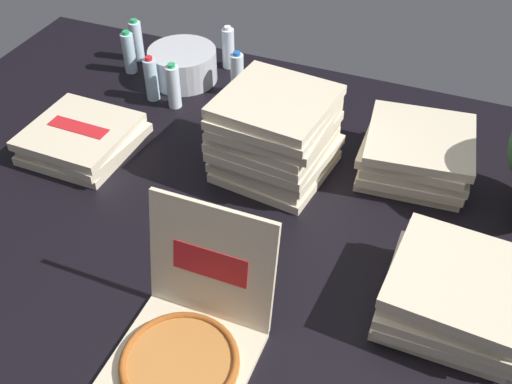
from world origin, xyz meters
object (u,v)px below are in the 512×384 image
water_bottle_0 (151,79)px  water_bottle_5 (173,86)px  water_bottle_4 (137,41)px  pizza_stack_center_near (417,153)px  ice_bucket (183,65)px  water_bottle_1 (129,53)px  open_pizza_box (188,337)px  water_bottle_2 (228,48)px  pizza_stack_left_far (453,294)px  pizza_stack_center_far (275,135)px  water_bottle_3 (237,74)px  pizza_stack_left_mid (82,139)px

water_bottle_0 → water_bottle_5: size_ratio=1.00×
water_bottle_4 → pizza_stack_center_near: bearing=-14.5°
ice_bucket → water_bottle_4: water_bottle_4 is taller
pizza_stack_center_near → ice_bucket: pizza_stack_center_near is taller
water_bottle_1 → open_pizza_box: bearing=-53.6°
ice_bucket → water_bottle_4: size_ratio=1.50×
water_bottle_2 → water_bottle_4: size_ratio=1.00×
pizza_stack_center_near → ice_bucket: 1.17m
pizza_stack_left_far → water_bottle_5: water_bottle_5 is taller
water_bottle_5 → pizza_stack_center_far: bearing=-23.8°
open_pizza_box → pizza_stack_center_near: (0.44, 1.05, 0.02)m
pizza_stack_left_far → water_bottle_2: 1.64m
open_pizza_box → water_bottle_3: bearing=107.5°
open_pizza_box → water_bottle_2: (-0.55, 1.52, 0.03)m
open_pizza_box → water_bottle_4: open_pizza_box is taller
pizza_stack_center_near → water_bottle_5: size_ratio=2.07×
water_bottle_2 → water_bottle_3: 0.25m
pizza_stack_left_far → open_pizza_box: bearing=-147.9°
pizza_stack_left_mid → water_bottle_3: 0.74m
pizza_stack_center_near → water_bottle_0: bearing=176.0°
pizza_stack_left_mid → ice_bucket: (0.13, 0.64, 0.02)m
water_bottle_3 → pizza_stack_center_near: bearing=-17.2°
pizza_stack_left_far → water_bottle_0: bearing=153.1°
open_pizza_box → water_bottle_0: open_pizza_box is taller
open_pizza_box → ice_bucket: size_ratio=1.47×
water_bottle_2 → water_bottle_4: same height
ice_bucket → water_bottle_2: (0.15, 0.19, 0.02)m
pizza_stack_left_far → water_bottle_5: bearing=151.6°
pizza_stack_left_far → water_bottle_3: water_bottle_3 is taller
pizza_stack_center_far → water_bottle_3: 0.57m
pizza_stack_center_far → water_bottle_2: size_ratio=2.14×
open_pizza_box → water_bottle_3: size_ratio=2.22×
pizza_stack_center_near → pizza_stack_left_far: bearing=-70.2°
pizza_stack_left_far → water_bottle_3: size_ratio=2.00×
water_bottle_2 → water_bottle_5: (-0.08, -0.40, 0.00)m
water_bottle_0 → water_bottle_5: same height
pizza_stack_center_near → water_bottle_5: (-1.07, 0.07, 0.01)m
pizza_stack_center_far → water_bottle_1: 1.00m
pizza_stack_left_mid → water_bottle_2: (0.27, 0.82, 0.05)m
pizza_stack_left_far → water_bottle_0: size_ratio=2.00×
pizza_stack_left_far → ice_bucket: 1.64m
water_bottle_0 → water_bottle_3: (0.34, 0.18, 0.00)m
pizza_stack_left_far → water_bottle_1: water_bottle_1 is taller
open_pizza_box → pizza_stack_center_far: 0.88m
water_bottle_2 → water_bottle_5: bearing=-101.4°
pizza_stack_center_near → water_bottle_0: 1.19m
open_pizza_box → pizza_stack_left_far: size_ratio=1.11×
water_bottle_0 → water_bottle_1: (-0.21, 0.17, 0.00)m
pizza_stack_left_far → water_bottle_3: (-1.08, 0.90, 0.01)m
pizza_stack_left_mid → pizza_stack_center_near: 1.31m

